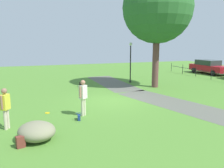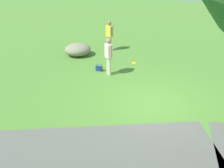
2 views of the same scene
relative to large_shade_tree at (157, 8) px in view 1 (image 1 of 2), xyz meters
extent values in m
plane|color=#4C7E2E|center=(3.00, -4.56, -6.03)|extent=(48.00, 48.00, 0.00)
cube|color=#595A50|center=(-3.00, -2.61, -6.03)|extent=(8.03, 2.46, 0.01)
cube|color=#595A50|center=(4.85, -1.48, -6.03)|extent=(8.34, 4.45, 0.01)
cylinder|color=brown|center=(0.00, 0.00, -3.93)|extent=(0.50, 0.50, 4.20)
sphere|color=#2A602A|center=(0.00, 0.00, 0.03)|extent=(5.30, 5.30, 5.30)
cylinder|color=black|center=(-2.61, -0.98, -5.98)|extent=(0.20, 0.20, 0.10)
cylinder|color=black|center=(-2.61, -0.98, -4.42)|extent=(0.10, 0.10, 3.23)
sphere|color=white|center=(-2.61, -0.98, -2.66)|extent=(0.28, 0.28, 0.28)
ellipsoid|color=gray|center=(7.37, -9.16, -5.69)|extent=(1.89, 1.83, 0.67)
cylinder|color=beige|center=(5.22, -7.00, -5.61)|extent=(0.13, 0.13, 0.85)
cylinder|color=beige|center=(5.12, -6.88, -5.61)|extent=(0.13, 0.13, 0.85)
cube|color=silver|center=(5.17, -6.94, -4.86)|extent=(0.41, 0.43, 0.64)
cylinder|color=#AA755B|center=(5.31, -7.11, -4.82)|extent=(0.08, 0.08, 0.57)
cylinder|color=#AA755B|center=(5.03, -6.77, -4.82)|extent=(0.08, 0.08, 0.57)
sphere|color=#AA755B|center=(5.17, -6.94, -4.39)|extent=(0.23, 0.23, 0.23)
cylinder|color=beige|center=(5.89, -10.33, -5.62)|extent=(0.13, 0.13, 0.83)
cylinder|color=beige|center=(5.75, -10.25, -5.62)|extent=(0.13, 0.13, 0.83)
cube|color=yellow|center=(5.82, -10.29, -4.89)|extent=(0.43, 0.38, 0.62)
cylinder|color=#8A624F|center=(6.02, -10.39, -4.85)|extent=(0.08, 0.08, 0.55)
cylinder|color=#8A624F|center=(5.63, -10.18, -4.85)|extent=(0.08, 0.08, 0.55)
sphere|color=#8A624F|center=(5.82, -10.29, -4.43)|extent=(0.23, 0.23, 0.23)
cube|color=navy|center=(5.72, -7.28, -5.91)|extent=(0.34, 0.17, 0.24)
torus|color=navy|center=(5.72, -7.28, -5.73)|extent=(0.31, 0.31, 0.02)
cube|color=brown|center=(7.81, -9.70, -5.83)|extent=(0.27, 0.33, 0.40)
cube|color=brown|center=(7.69, -9.74, -5.91)|extent=(0.11, 0.20, 0.18)
cube|color=black|center=(-1.96, -5.52, -5.83)|extent=(0.34, 0.33, 0.40)
cube|color=black|center=(-2.04, -5.42, -5.91)|extent=(0.19, 0.17, 0.18)
cylinder|color=#E3BC0C|center=(4.18, -8.58, -6.02)|extent=(0.23, 0.23, 0.02)
cylinder|color=black|center=(-8.00, 6.94, -5.51)|extent=(0.05, 0.05, 1.05)
cylinder|color=black|center=(-5.80, 6.94, -5.51)|extent=(0.05, 0.05, 1.05)
cylinder|color=black|center=(-3.60, 6.94, -5.51)|extent=(0.05, 0.05, 1.05)
cylinder|color=black|center=(-1.40, 6.94, -5.51)|extent=(0.05, 0.05, 1.05)
cube|color=#A91421|center=(-4.71, 9.72, -5.38)|extent=(4.66, 2.09, 0.70)
cube|color=#27322D|center=(-4.99, 9.71, -4.75)|extent=(2.47, 1.81, 0.56)
cylinder|color=black|center=(-3.25, 8.90, -5.73)|extent=(0.61, 0.19, 0.60)
cylinder|color=black|center=(-6.18, 10.55, -5.73)|extent=(0.61, 0.19, 0.60)
cylinder|color=black|center=(-6.07, 8.73, -5.73)|extent=(0.61, 0.19, 0.60)
camera|label=1|loc=(15.63, -9.20, -2.52)|focal=36.45mm
camera|label=2|loc=(2.73, 4.71, -0.67)|focal=44.48mm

